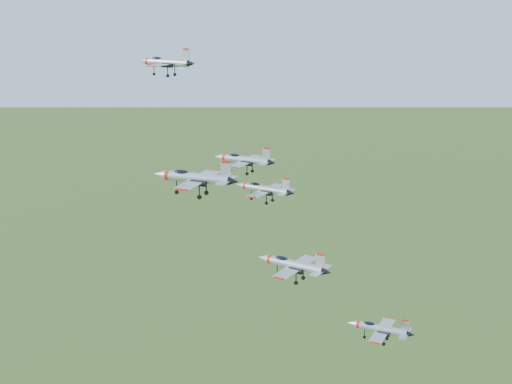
% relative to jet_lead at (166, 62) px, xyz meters
% --- Properties ---
extents(jet_lead, '(13.01, 10.81, 3.48)m').
position_rel_jet_lead_xyz_m(jet_lead, '(0.00, 0.00, 0.00)').
color(jet_lead, '#A9AEB6').
extents(jet_left_high, '(11.58, 9.56, 3.10)m').
position_rel_jet_lead_xyz_m(jet_left_high, '(21.74, -12.92, -14.28)').
color(jet_left_high, '#A9AEB6').
extents(jet_right_high, '(13.71, 11.30, 3.67)m').
position_rel_jet_lead_xyz_m(jet_right_high, '(21.48, -30.48, -13.20)').
color(jet_right_high, '#A9AEB6').
extents(jet_left_low, '(11.37, 9.51, 3.04)m').
position_rel_jet_lead_xyz_m(jet_left_low, '(25.94, -14.25, -18.59)').
color(jet_left_low, '#A9AEB6').
extents(jet_right_low, '(12.87, 10.77, 3.44)m').
position_rel_jet_lead_xyz_m(jet_right_low, '(34.44, -23.46, -27.42)').
color(jet_right_low, '#A9AEB6').
extents(jet_trail, '(10.88, 8.96, 2.91)m').
position_rel_jet_lead_xyz_m(jet_trail, '(47.36, -18.81, -37.93)').
color(jet_trail, '#A9AEB6').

